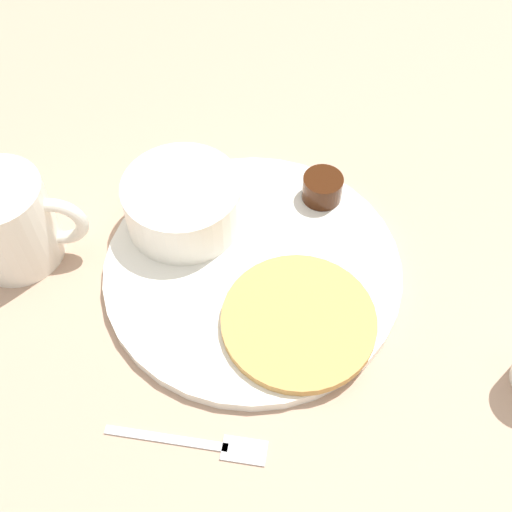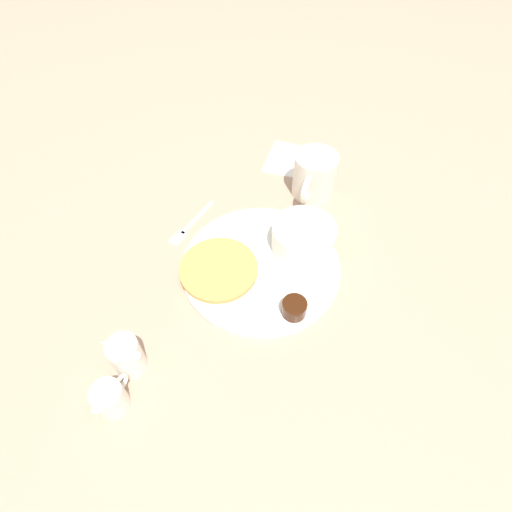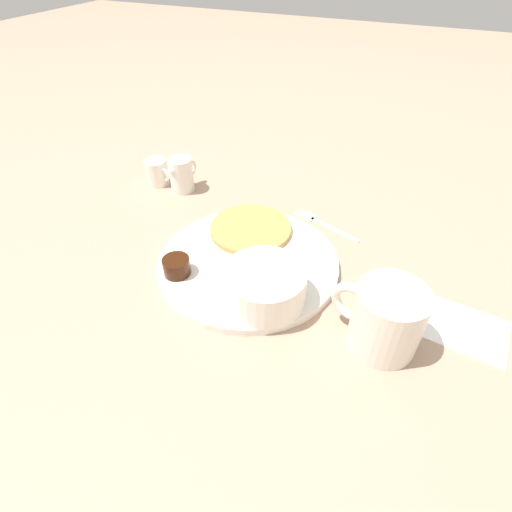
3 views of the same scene
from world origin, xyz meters
TOP-DOWN VIEW (x-y plane):
  - ground_plane at (0.00, 0.00)m, footprint 4.00×4.00m
  - plate at (0.00, 0.00)m, footprint 0.28×0.28m
  - pancake_stack at (-0.03, 0.07)m, footprint 0.13×0.13m
  - bowl at (0.05, -0.07)m, footprint 0.11×0.11m
  - syrup_cup at (-0.08, -0.07)m, footprint 0.04×0.04m
  - butter_ramekin at (0.05, -0.09)m, footprint 0.04×0.04m
  - coffee_mug at (0.21, -0.07)m, footprint 0.12×0.08m
  - creamer_pitcher_near at (-0.21, 0.15)m, footprint 0.05×0.07m
  - creamer_pitcher_far at (-0.27, 0.16)m, footprint 0.06×0.04m
  - fork at (0.07, 0.16)m, footprint 0.13×0.06m
  - napkin at (0.31, -0.00)m, footprint 0.12×0.10m

SIDE VIEW (x-z plane):
  - ground_plane at x=0.00m, z-range 0.00..0.00m
  - fork at x=0.07m, z-range 0.00..0.00m
  - napkin at x=0.31m, z-range 0.00..0.00m
  - plate at x=0.00m, z-range 0.00..0.01m
  - pancake_stack at x=-0.03m, z-range 0.01..0.02m
  - syrup_cup at x=-0.08m, z-range 0.01..0.04m
  - creamer_pitcher_far at x=-0.27m, z-range 0.00..0.05m
  - butter_ramekin at x=0.05m, z-range 0.01..0.05m
  - creamer_pitcher_near at x=-0.21m, z-range 0.00..0.07m
  - bowl at x=0.05m, z-range 0.01..0.06m
  - coffee_mug at x=0.21m, z-range 0.00..0.09m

